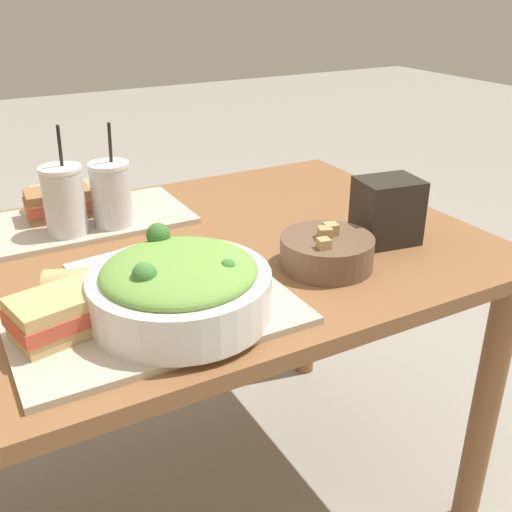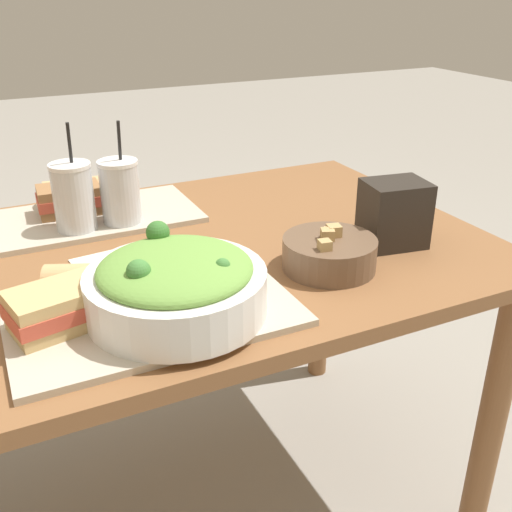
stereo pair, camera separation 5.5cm
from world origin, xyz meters
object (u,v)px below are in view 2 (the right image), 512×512
sandwich_near (61,307)px  sandwich_far (70,199)px  napkin_folded (115,262)px  drink_cup_dark (74,199)px  baguette_far (77,191)px  salad_bowl (176,284)px  baguette_near (101,281)px  drink_cup_red (121,193)px  chip_bag (394,214)px  soup_bowl (329,252)px

sandwich_near → sandwich_far: (0.10, 0.49, -0.00)m
sandwich_far → napkin_folded: bearing=-80.3°
sandwich_near → drink_cup_dark: drink_cup_dark is taller
baguette_far → drink_cup_dark: drink_cup_dark is taller
salad_bowl → baguette_near: 0.14m
sandwich_far → drink_cup_red: 0.14m
baguette_far → napkin_folded: 0.34m
salad_bowl → chip_bag: bearing=10.6°
baguette_near → chip_bag: size_ratio=1.37×
drink_cup_red → napkin_folded: (-0.06, -0.17, -0.07)m
sandwich_far → baguette_far: size_ratio=0.98×
baguette_near → drink_cup_dark: 0.33m
salad_bowl → sandwich_near: 0.18m
drink_cup_dark → chip_bag: drink_cup_dark is taller
chip_bag → sandwich_far: bearing=151.1°
soup_bowl → sandwich_far: bearing=129.3°
salad_bowl → chip_bag: size_ratio=2.11×
salad_bowl → soup_bowl: (0.32, 0.05, -0.03)m
baguette_far → drink_cup_red: size_ratio=0.66×
salad_bowl → drink_cup_dark: bearing=100.3°
baguette_near → chip_bag: chip_bag is taller
salad_bowl → sandwich_near: salad_bowl is taller
sandwich_near → baguette_far: size_ratio=1.17×
napkin_folded → drink_cup_red: bearing=70.0°
napkin_folded → soup_bowl: bearing=-29.2°
drink_cup_red → napkin_folded: size_ratio=1.36×
drink_cup_red → napkin_folded: 0.20m
napkin_folded → chip_bag: bearing=-16.7°
salad_bowl → baguette_far: size_ratio=1.95×
salad_bowl → baguette_near: (-0.10, 0.10, -0.02)m
napkin_folded → drink_cup_dark: bearing=102.0°
baguette_near → drink_cup_red: drink_cup_red is taller
soup_bowl → sandwich_near: bearing=-178.5°
sandwich_far → napkin_folded: (0.03, -0.28, -0.04)m
sandwich_near → baguette_far: bearing=64.6°
baguette_far → sandwich_far: bearing=160.0°
drink_cup_dark → baguette_near: bearing=-93.5°
chip_bag → drink_cup_dark: bearing=158.4°
salad_bowl → soup_bowl: size_ratio=1.62×
baguette_near → soup_bowl: bearing=-73.9°
salad_bowl → baguette_far: 0.59m
baguette_near → baguette_far: 0.49m
baguette_near → chip_bag: (0.59, -0.01, 0.02)m
baguette_far → chip_bag: bearing=-128.1°
salad_bowl → sandwich_far: salad_bowl is taller
drink_cup_dark → drink_cup_red: 0.10m
sandwich_near → drink_cup_dark: 0.40m
soup_bowl → drink_cup_dark: size_ratio=0.78×
sandwich_near → napkin_folded: size_ratio=1.05×
sandwich_far → chip_bag: bearing=-34.6°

